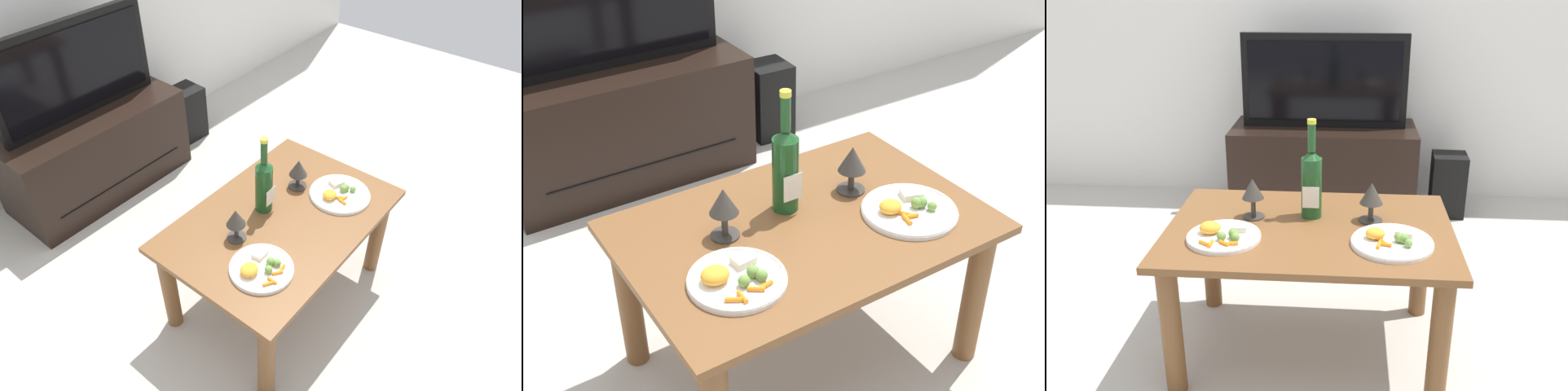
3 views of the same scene
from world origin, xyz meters
TOP-DOWN VIEW (x-y plane):
  - ground_plane at (0.00, 0.00)m, footprint 6.40×6.40m
  - dining_table at (0.00, 0.00)m, footprint 1.00×0.67m
  - tv_stand at (-0.02, 1.36)m, footprint 1.06×0.48m
  - tv_screen at (-0.02, 1.36)m, footprint 0.93×0.05m
  - floor_speaker at (0.72, 1.34)m, footprint 0.20×0.20m
  - wine_bottle at (0.00, 0.09)m, footprint 0.07×0.08m
  - goblet_left at (-0.21, 0.07)m, footprint 0.08×0.08m
  - goblet_right at (0.21, 0.07)m, footprint 0.08×0.08m
  - dinner_plate_left at (-0.28, -0.12)m, footprint 0.25×0.25m
  - dinner_plate_right at (0.28, -0.12)m, footprint 0.27×0.27m

SIDE VIEW (x-z plane):
  - ground_plane at x=0.00m, z-range 0.00..0.00m
  - floor_speaker at x=0.72m, z-range 0.00..0.37m
  - tv_stand at x=-0.02m, z-range 0.00..0.51m
  - dining_table at x=0.00m, z-range 0.15..0.66m
  - dinner_plate_right at x=0.28m, z-range 0.50..0.54m
  - dinner_plate_left at x=-0.28m, z-range 0.50..0.55m
  - goblet_right at x=0.21m, z-range 0.53..0.68m
  - goblet_left at x=-0.21m, z-range 0.53..0.68m
  - wine_bottle at x=0.00m, z-range 0.46..0.83m
  - tv_screen at x=-0.02m, z-range 0.51..1.04m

